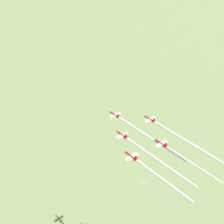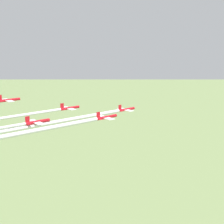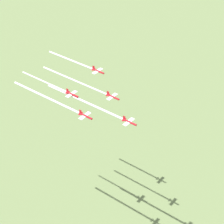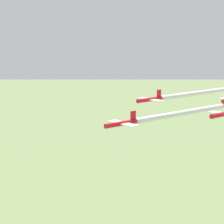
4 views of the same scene
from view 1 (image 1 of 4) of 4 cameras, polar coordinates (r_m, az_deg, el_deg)
name	(u,v)px [view 1 (image 1 of 4)]	position (r m, az deg, el deg)	size (l,w,h in m)	color
ground_plane	(143,182)	(264.38, 5.74, -12.61)	(3000.00, 3000.00, 0.00)	#6B7F4C
jet_0	(115,115)	(180.51, 0.54, -0.52)	(7.40, 7.59, 2.59)	red
jet_1	(122,135)	(163.43, 1.88, -4.22)	(7.40, 7.59, 2.59)	red
jet_2	(150,119)	(175.32, 6.98, -1.31)	(7.40, 7.59, 2.59)	red
jet_3	(131,156)	(145.75, 3.57, -8.09)	(7.40, 7.59, 2.59)	red
jet_4	(161,143)	(160.14, 9.00, -5.69)	(7.40, 7.59, 2.59)	red
smoke_trail_0	(150,138)	(164.79, 6.91, -4.68)	(20.52, 44.80, 1.17)	white
smoke_trail_1	(159,161)	(150.14, 8.56, -8.80)	(18.70, 40.99, 0.97)	white
smoke_trail_2	(187,142)	(162.97, 13.57, -5.27)	(18.95, 41.25, 1.16)	white
smoke_trail_3	(163,180)	(136.62, 9.33, -12.17)	(13.75, 29.60, 1.04)	white
smoke_trail_4	(193,164)	(151.83, 14.56, -9.18)	(13.66, 29.71, 0.84)	white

